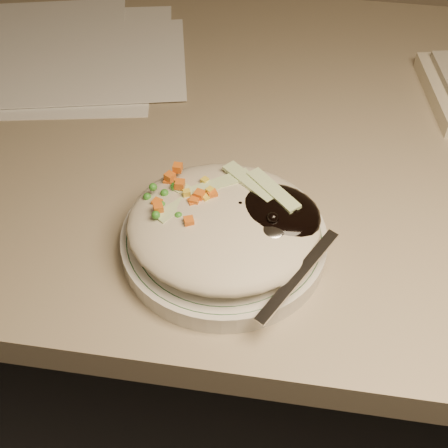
# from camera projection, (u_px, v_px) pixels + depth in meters

# --- Properties ---
(desk) EXTENTS (1.40, 0.70, 0.74)m
(desk) POSITION_uv_depth(u_px,v_px,m) (321.00, 240.00, 0.92)
(desk) COLOR gray
(desk) RESTS_ON ground
(plate) EXTENTS (0.21, 0.21, 0.02)m
(plate) POSITION_uv_depth(u_px,v_px,m) (224.00, 241.00, 0.64)
(plate) COLOR silver
(plate) RESTS_ON desk
(plate_rim) EXTENTS (0.20, 0.20, 0.00)m
(plate_rim) POSITION_uv_depth(u_px,v_px,m) (224.00, 235.00, 0.63)
(plate_rim) COLOR #144723
(plate_rim) RESTS_ON plate
(meal) EXTENTS (0.21, 0.19, 0.05)m
(meal) POSITION_uv_depth(u_px,v_px,m) (228.00, 221.00, 0.61)
(meal) COLOR beige
(meal) RESTS_ON plate
(papers) EXTENTS (0.44, 0.35, 0.00)m
(papers) POSITION_uv_depth(u_px,v_px,m) (53.00, 54.00, 0.90)
(papers) COLOR white
(papers) RESTS_ON desk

